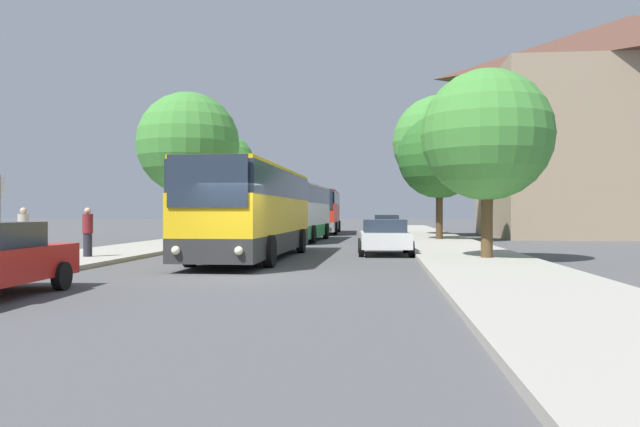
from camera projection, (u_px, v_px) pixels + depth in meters
name	position (u px, v px, depth m)	size (l,w,h in m)	color
ground_plane	(245.00, 274.00, 17.07)	(300.00, 300.00, 0.00)	#4C4C4F
sidewalk_left	(3.00, 269.00, 17.75)	(4.00, 120.00, 0.15)	#A39E93
sidewalk_right	(506.00, 274.00, 16.39)	(4.00, 120.00, 0.15)	#A39E93
building_right_background	(633.00, 126.00, 43.59)	(19.62, 14.23, 15.57)	gray
bus_front	(254.00, 211.00, 22.78)	(2.90, 11.93, 3.30)	#2D2D2D
bus_middle	(299.00, 211.00, 37.09)	(3.07, 10.30, 3.31)	#238942
bus_rear	(322.00, 211.00, 50.64)	(3.07, 12.19, 3.41)	gray
parked_car_right_near	(385.00, 236.00, 24.97)	(2.23, 4.06, 1.41)	silver
parked_car_right_far	(387.00, 225.00, 44.04)	(2.15, 4.16, 1.52)	black
bus_stop_sign	(0.00, 209.00, 18.24)	(0.08, 0.45, 2.64)	gray
pedestrian_waiting_near	(88.00, 232.00, 21.83)	(0.36, 0.36, 1.72)	#23232D
pedestrian_waiting_far	(23.00, 233.00, 21.07)	(0.36, 0.36, 1.72)	#23232D
tree_left_near	(224.00, 165.00, 40.89)	(4.08, 4.08, 6.74)	#47331E
tree_left_far	(188.00, 144.00, 35.47)	(5.82, 5.82, 8.39)	#47331E
tree_right_near	(439.00, 157.00, 36.32)	(4.85, 4.85, 7.22)	#47331E
tree_right_mid	(487.00, 135.00, 21.38)	(4.51, 4.51, 6.47)	#513D23
tree_right_far	(440.00, 143.00, 44.27)	(6.71, 6.71, 9.88)	brown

